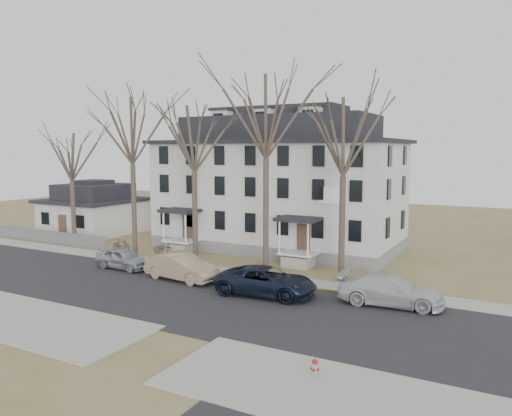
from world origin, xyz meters
The scene contains 20 objects.
ground centered at (0.00, 0.00, 0.00)m, with size 120.00×120.00×0.00m, color olive.
main_road centered at (0.00, 2.00, 0.00)m, with size 120.00×10.00×0.04m, color #27272A.
far_sidewalk centered at (0.00, 8.00, 0.00)m, with size 120.00×2.00×0.08m, color #A09F97.
near_sidewalk_right centered at (12.00, -5.00, 0.00)m, with size 14.00×5.00×0.08m, color #A09F97.
yellow_curb centered at (5.00, 7.10, 0.00)m, with size 14.00×0.25×0.06m, color gold.
boarding_house centered at (-2.00, 17.95, 5.38)m, with size 20.80×12.36×12.05m.
small_house centered at (-22.00, 16.00, 2.25)m, with size 8.70×8.70×5.00m.
fence centered at (-21.00, 9.50, 0.00)m, with size 14.00×0.06×1.20m, color gray.
tree_far_left centered at (-11.00, 9.80, 10.34)m, with size 8.40×8.40×13.72m.
tree_mid_left centered at (-5.00, 9.80, 9.60)m, with size 7.80×7.80×12.74m.
tree_center centered at (1.00, 9.80, 11.08)m, with size 9.00×9.00×14.70m.
tree_mid_right centered at (6.50, 9.80, 9.60)m, with size 7.80×7.80×12.74m.
tree_bungalow centered at (-18.00, 9.80, 8.12)m, with size 6.60×6.60×10.78m.
car_silver centered at (-8.10, 5.38, 0.74)m, with size 1.74×4.33×1.48m, color #9EA1AA.
car_tan centered at (-2.60, 4.86, 0.85)m, with size 1.81×5.18×1.71m, color tan.
car_navy centered at (3.78, 4.45, 0.82)m, with size 2.72×5.89×1.64m, color black.
car_white centered at (10.57, 6.03, 0.82)m, with size 2.29×5.63×1.63m, color silver.
bicycle_left centered at (-9.03, 10.97, 0.43)m, with size 0.57×1.64×0.86m, color black.
bicycle_right centered at (-13.01, 10.35, 0.45)m, with size 0.43×1.51×0.91m, color black.
fire_hydrant centered at (10.25, -4.13, 0.38)m, with size 0.31×0.29×0.75m.
Camera 1 is at (16.73, -20.62, 8.39)m, focal length 35.00 mm.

